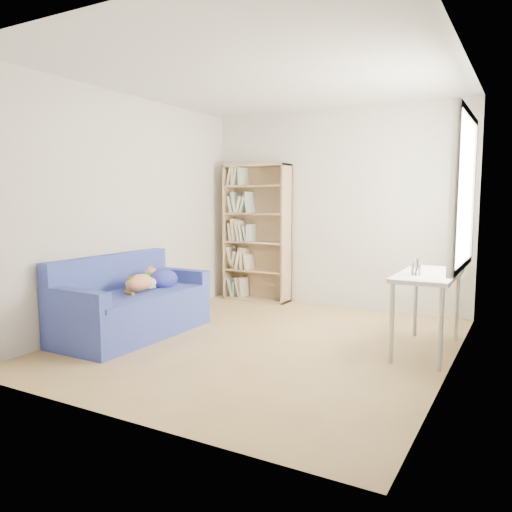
{
  "coord_description": "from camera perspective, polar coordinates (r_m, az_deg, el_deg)",
  "views": [
    {
      "loc": [
        2.3,
        -4.29,
        1.43
      ],
      "look_at": [
        -0.17,
        0.15,
        0.85
      ],
      "focal_mm": 35.0,
      "sensor_mm": 36.0,
      "label": 1
    }
  ],
  "objects": [
    {
      "name": "bookshelf",
      "position": [
        7.02,
        0.1,
        2.01
      ],
      "size": [
        0.95,
        0.3,
        1.91
      ],
      "color": "#A6835A",
      "rests_on": "ground"
    },
    {
      "name": "pen_cup",
      "position": [
        4.72,
        17.81,
        -1.36
      ],
      "size": [
        0.08,
        0.08,
        0.16
      ],
      "color": "white",
      "rests_on": "desk"
    },
    {
      "name": "sofa",
      "position": [
        5.46,
        -14.0,
        -5.42
      ],
      "size": [
        0.82,
        1.69,
        0.84
      ],
      "rotation": [
        0.0,
        0.0,
        0.0
      ],
      "color": "navy",
      "rests_on": "ground"
    },
    {
      "name": "desk",
      "position": [
        4.91,
        19.07,
        -2.79
      ],
      "size": [
        0.51,
        1.1,
        0.75
      ],
      "color": "white",
      "rests_on": "ground"
    },
    {
      "name": "room_shell",
      "position": [
        4.86,
        2.12,
        8.93
      ],
      "size": [
        3.54,
        4.04,
        2.62
      ],
      "color": "silver",
      "rests_on": "ground"
    },
    {
      "name": "ground",
      "position": [
        5.07,
        0.85,
        -9.86
      ],
      "size": [
        4.0,
        4.0,
        0.0
      ],
      "primitive_type": "plane",
      "color": "#AC854D",
      "rests_on": "ground"
    }
  ]
}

